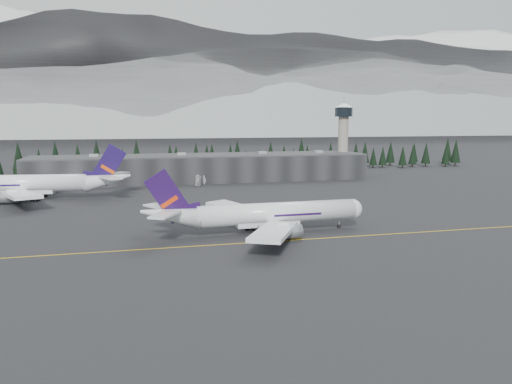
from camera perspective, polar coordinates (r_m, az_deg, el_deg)
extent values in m
plane|color=black|center=(123.90, 2.31, -5.41)|extent=(1400.00, 1400.00, 0.00)
cube|color=gold|center=(122.04, 2.58, -5.62)|extent=(400.00, 0.40, 0.02)
cube|color=black|center=(243.91, -6.15, 2.72)|extent=(160.00, 30.00, 12.00)
cube|color=#333335|center=(243.39, -6.17, 4.19)|extent=(160.00, 30.00, 0.60)
cylinder|color=gray|center=(267.23, 9.91, 5.27)|extent=(5.20, 5.20, 32.00)
cylinder|color=black|center=(266.94, 10.00, 8.97)|extent=(9.20, 9.20, 4.50)
cone|color=silver|center=(267.01, 10.02, 9.71)|extent=(10.00, 10.00, 2.00)
cube|color=black|center=(280.31, -7.25, 3.72)|extent=(360.00, 20.00, 15.00)
cylinder|color=silver|center=(130.74, 2.50, -2.40)|extent=(42.73, 6.48, 5.56)
sphere|color=silver|center=(138.76, 10.89, -1.92)|extent=(5.56, 5.56, 5.56)
cone|color=silver|center=(124.89, -9.72, -2.63)|extent=(15.68, 5.89, 8.05)
cube|color=silver|center=(143.06, -1.42, -2.08)|extent=(19.15, 26.27, 2.38)
cylinder|color=#9A9CA2|center=(139.99, 1.31, -2.96)|extent=(6.10, 3.65, 3.52)
cube|color=silver|center=(115.98, 2.09, -4.52)|extent=(18.31, 26.52, 2.38)
cylinder|color=#9A9CA2|center=(122.77, 3.84, -4.57)|extent=(6.10, 3.65, 3.52)
cube|color=#220D3F|center=(124.06, -9.99, -0.49)|extent=(11.74, 0.72, 13.80)
cube|color=red|center=(124.29, -9.89, -1.12)|extent=(4.53, 0.62, 3.40)
cube|color=silver|center=(129.95, -10.81, -1.65)|extent=(8.85, 10.88, 0.46)
cube|color=silver|center=(119.04, -10.35, -2.54)|extent=(8.56, 10.94, 0.46)
cylinder|color=black|center=(137.86, 9.47, -3.52)|extent=(0.46, 0.46, 2.78)
cylinder|color=black|center=(133.58, -0.72, -3.79)|extent=(0.46, 0.46, 2.78)
cylinder|color=black|center=(125.73, 0.26, -4.55)|extent=(0.46, 0.46, 2.78)
cylinder|color=silver|center=(204.10, -25.66, 0.88)|extent=(50.34, 12.86, 6.51)
cone|color=silver|center=(196.00, -16.62, 1.36)|extent=(18.92, 8.80, 9.43)
cube|color=silver|center=(186.43, -25.36, -0.27)|extent=(18.84, 31.52, 2.78)
cylinder|color=#929499|center=(194.39, -26.60, -0.58)|extent=(7.53, 5.00, 4.12)
cube|color=silver|center=(218.34, -22.62, 1.02)|extent=(24.68, 29.82, 2.78)
cylinder|color=#929499|center=(214.75, -24.69, 0.30)|extent=(7.53, 5.00, 4.12)
cube|color=#1B0E41|center=(195.36, -16.53, 2.98)|extent=(13.70, 2.30, 16.16)
cube|color=#CA420B|center=(195.54, -16.57, 2.50)|extent=(5.33, 1.28, 3.98)
cube|color=silver|center=(189.09, -16.32, 1.60)|extent=(9.10, 12.90, 0.54)
cube|color=silver|center=(201.87, -15.73, 2.02)|extent=(11.13, 12.45, 0.54)
cylinder|color=black|center=(197.71, -23.94, -0.50)|extent=(0.54, 0.54, 3.26)
cylinder|color=black|center=(206.98, -23.17, -0.10)|extent=(0.54, 0.54, 3.26)
imported|color=silver|center=(222.22, -6.66, 0.81)|extent=(4.27, 5.79, 1.46)
imported|color=silver|center=(229.45, -5.91, 1.05)|extent=(4.30, 1.94, 1.43)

